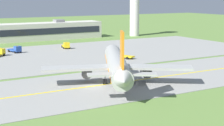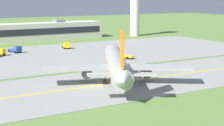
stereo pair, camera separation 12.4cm
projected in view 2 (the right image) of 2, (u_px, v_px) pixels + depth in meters
name	position (u px, v px, depth m)	size (l,w,h in m)	color
ground_plane	(93.00, 87.00, 78.66)	(500.00, 500.00, 0.00)	olive
taxiway_strip	(93.00, 86.00, 78.65)	(240.00, 28.00, 0.10)	gray
apron_pad	(60.00, 55.00, 119.28)	(140.00, 52.00, 0.10)	gray
taxiway_centreline	(93.00, 86.00, 78.64)	(220.00, 0.60, 0.01)	yellow
airplane_lead	(117.00, 64.00, 81.35)	(30.45, 36.69, 12.70)	#ADADA8
service_truck_baggage	(66.00, 45.00, 134.24)	(3.60, 6.71, 2.59)	yellow
service_truck_fuel	(16.00, 49.00, 124.49)	(3.39, 6.69, 2.59)	#264CA5
service_truck_catering	(121.00, 54.00, 113.74)	(4.44, 6.69, 2.59)	yellow
terminal_building	(32.00, 32.00, 158.65)	(62.49, 9.79, 8.50)	beige
control_tower	(135.00, 2.00, 174.51)	(7.60, 7.60, 26.28)	silver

